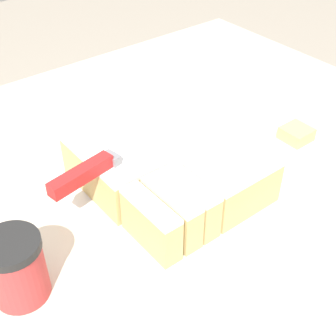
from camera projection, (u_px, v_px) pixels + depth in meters
The scene contains 6 objects.
cake_board at pixel (168, 187), 0.82m from camera, with size 0.33×0.37×0.01m.
cake at pixel (168, 167), 0.80m from camera, with size 0.25×0.29×0.08m.
knife at pixel (104, 162), 0.73m from camera, with size 0.34×0.08×0.02m.
coffee_cup at pixel (16, 268), 0.62m from camera, with size 0.08×0.08×0.10m.
paper_napkin at pixel (295, 140), 0.94m from camera, with size 0.12×0.12×0.01m.
brownie at pixel (296, 134), 0.93m from camera, with size 0.05×0.05×0.03m.
Camera 1 is at (-0.32, -0.49, 1.49)m, focal length 50.00 mm.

